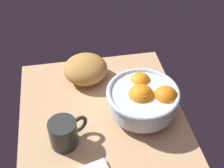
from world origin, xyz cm
name	(u,v)px	position (x,y,z in cm)	size (l,w,h in cm)	color
ground_plane	(103,124)	(0.00, 0.00, -1.50)	(64.79, 52.53, 3.00)	tan
fruit_bowl	(144,98)	(1.27, -13.15, 6.83)	(22.62, 22.62, 12.18)	silver
bread_loaf	(86,69)	(21.51, 2.94, 4.32)	(15.63, 15.52, 8.64)	#B9803E
mug	(64,133)	(-5.91, 12.23, 4.38)	(8.67, 11.74, 8.75)	#2C302B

